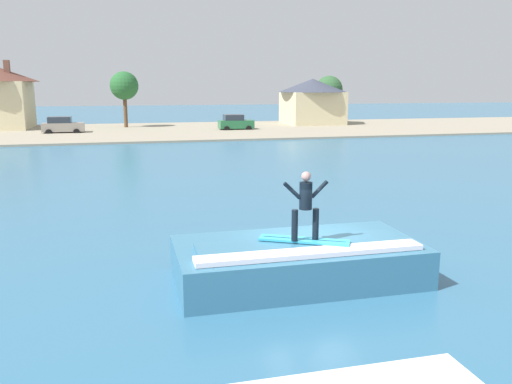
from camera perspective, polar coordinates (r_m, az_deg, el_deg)
The scene contains 10 objects.
ground_plane at distance 14.65m, azimuth 5.86°, elevation -8.54°, with size 260.00×260.00×0.00m, color #326788.
wave_crest at distance 13.78m, azimuth 4.58°, elevation -7.48°, with size 6.30×3.19×1.13m.
surfboard at distance 13.38m, azimuth 5.27°, elevation -5.25°, with size 2.23×1.48×0.06m.
surfer at distance 13.06m, azimuth 5.43°, elevation -1.11°, with size 1.18×0.32×1.75m.
shoreline_bank at distance 59.75m, azimuth -9.60°, elevation 6.60°, with size 120.00×24.04×0.20m.
car_near_shore at distance 59.04m, azimuth -20.34°, elevation 6.82°, with size 4.19×2.12×1.86m.
car_far_shore at distance 59.75m, azimuth -2.27°, elevation 7.56°, with size 3.88×2.27×1.86m.
house_gabled_white at distance 68.77m, azimuth 6.16°, elevation 9.96°, with size 8.78×8.78×5.94m.
tree_tall_bare at distance 69.86m, azimuth 7.96°, elevation 10.94°, with size 3.55×3.55×6.34m.
tree_short_bushy at distance 64.57m, azimuth -14.17°, elevation 11.12°, with size 3.30×3.30×6.71m.
Camera 1 is at (-4.78, -12.91, 4.99)m, focal length 36.70 mm.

